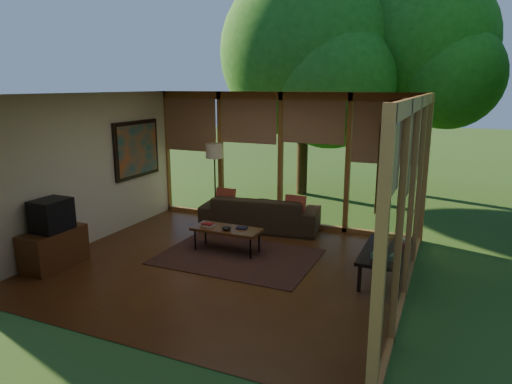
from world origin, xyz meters
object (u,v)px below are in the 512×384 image
at_px(television, 51,215).
at_px(side_console, 384,252).
at_px(sofa, 260,212).
at_px(media_cabinet, 54,248).
at_px(floor_lamp, 214,155).
at_px(coffee_table, 227,230).

bearing_deg(television, side_console, 18.47).
xyz_separation_m(sofa, media_cabinet, (-2.24, -3.11, -0.04)).
distance_m(media_cabinet, floor_lamp, 3.63).
xyz_separation_m(floor_lamp, side_console, (3.74, -1.64, -1.00)).
bearing_deg(side_console, media_cabinet, -161.60).
relative_size(sofa, side_console, 1.66).
xyz_separation_m(television, coffee_table, (2.20, 1.69, -0.46)).
height_order(coffee_table, side_console, side_console).
bearing_deg(sofa, media_cabinet, 45.91).
height_order(media_cabinet, side_console, media_cabinet).
relative_size(floor_lamp, coffee_table, 1.38).
distance_m(television, coffee_table, 2.81).
bearing_deg(sofa, floor_lamp, -16.46).
height_order(floor_lamp, side_console, floor_lamp).
distance_m(sofa, media_cabinet, 3.83).
bearing_deg(coffee_table, media_cabinet, -142.75).
height_order(floor_lamp, coffee_table, floor_lamp).
relative_size(sofa, floor_lamp, 1.41).
bearing_deg(media_cabinet, sofa, 54.25).
xyz_separation_m(media_cabinet, side_console, (4.87, 1.62, 0.11)).
bearing_deg(coffee_table, television, -142.50).
bearing_deg(floor_lamp, media_cabinet, -109.14).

